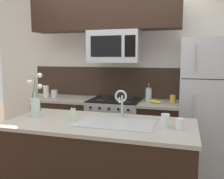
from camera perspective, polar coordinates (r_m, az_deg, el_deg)
The scene contains 20 objects.
rear_partition at distance 4.00m, azimuth 6.39°, elevation 3.74°, with size 5.20×0.10×2.60m, color silver.
splash_band at distance 4.02m, azimuth 2.00°, elevation 1.65°, with size 3.05×0.01×0.48m, color #332319.
back_counter_left at distance 4.13m, azimuth -10.30°, elevation -8.09°, with size 0.90×0.65×0.91m.
back_counter_right at distance 3.73m, azimuth 10.63°, elevation -9.83°, with size 0.58×0.65×0.91m.
stove_range at distance 3.85m, azimuth 0.72°, elevation -9.08°, with size 0.76×0.64×0.93m.
microwave at distance 3.67m, azimuth 0.67°, elevation 9.74°, with size 0.74×0.40×0.45m.
upper_cabinet_band at distance 3.74m, azimuth -1.86°, elevation 17.81°, with size 2.18×0.34×0.60m, color black.
refrigerator at distance 3.65m, azimuth 21.91°, elevation -3.53°, with size 0.85×0.74×1.79m.
storage_jar_tall at distance 4.15m, azimuth -14.85°, elevation -0.22°, with size 0.09×0.09×0.22m.
storage_jar_medium at distance 4.12m, azimuth -13.06°, elevation -0.91°, with size 0.10×0.10×0.12m.
banana_bunch at distance 3.56m, azimuth 9.89°, elevation -2.75°, with size 0.19×0.12×0.08m.
french_press at distance 3.68m, azimuth 8.36°, elevation -1.17°, with size 0.09×0.09×0.27m.
coffee_tin at distance 3.65m, azimuth 13.69°, elevation -2.09°, with size 0.08×0.08×0.11m, color gold.
island_counter at distance 2.68m, azimuth -2.86°, elevation -16.91°, with size 1.89×0.87×0.91m.
kitchen_sink at distance 2.49m, azimuth 0.80°, elevation -9.30°, with size 0.76×0.44×0.16m.
sink_faucet at distance 2.63m, azimuth 2.11°, elevation -2.41°, with size 0.14×0.14×0.31m.
dish_soap_bottle at distance 2.60m, azimuth -8.86°, elevation -5.55°, with size 0.06×0.05×0.16m.
drinking_glass at distance 2.38m, azimuth 12.09°, elevation -6.97°, with size 0.08×0.08×0.13m.
spare_glass at distance 2.35m, azimuth 15.17°, elevation -7.60°, with size 0.07×0.07×0.10m.
flower_vase at distance 2.87m, azimuth -17.04°, elevation -3.10°, with size 0.18×0.17×0.47m.
Camera 1 is at (1.00, -2.65, 1.57)m, focal length 40.00 mm.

